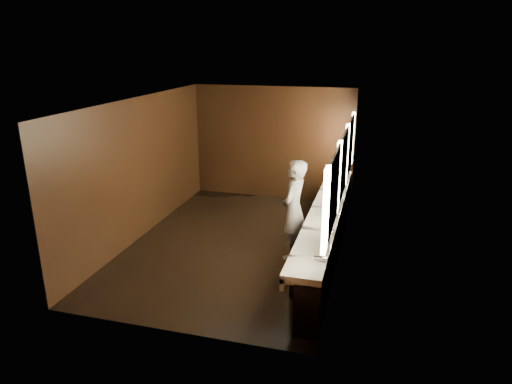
# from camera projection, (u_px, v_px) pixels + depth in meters

# --- Properties ---
(floor) EXTENTS (6.00, 6.00, 0.00)m
(floor) POSITION_uv_depth(u_px,v_px,m) (237.00, 243.00, 9.05)
(floor) COLOR black
(floor) RESTS_ON ground
(ceiling) EXTENTS (4.00, 6.00, 0.02)m
(ceiling) POSITION_uv_depth(u_px,v_px,m) (235.00, 101.00, 8.17)
(ceiling) COLOR #2D2D2B
(ceiling) RESTS_ON wall_back
(wall_back) EXTENTS (4.00, 0.02, 2.80)m
(wall_back) POSITION_uv_depth(u_px,v_px,m) (273.00, 143.00, 11.36)
(wall_back) COLOR black
(wall_back) RESTS_ON floor
(wall_front) EXTENTS (4.00, 0.02, 2.80)m
(wall_front) POSITION_uv_depth(u_px,v_px,m) (165.00, 238.00, 5.86)
(wall_front) COLOR black
(wall_front) RESTS_ON floor
(wall_left) EXTENTS (0.02, 6.00, 2.80)m
(wall_left) POSITION_uv_depth(u_px,v_px,m) (141.00, 168.00, 9.11)
(wall_left) COLOR black
(wall_left) RESTS_ON floor
(wall_right) EXTENTS (0.02, 6.00, 2.80)m
(wall_right) POSITION_uv_depth(u_px,v_px,m) (343.00, 184.00, 8.11)
(wall_right) COLOR black
(wall_right) RESTS_ON floor
(sink_counter) EXTENTS (0.55, 5.40, 1.01)m
(sink_counter) POSITION_uv_depth(u_px,v_px,m) (329.00, 230.00, 8.44)
(sink_counter) COLOR black
(sink_counter) RESTS_ON floor
(mirror_band) EXTENTS (0.06, 5.03, 1.15)m
(mirror_band) POSITION_uv_depth(u_px,v_px,m) (343.00, 165.00, 8.00)
(mirror_band) COLOR #FFEDBC
(mirror_band) RESTS_ON wall_right
(person) EXTENTS (0.55, 0.74, 1.85)m
(person) POSITION_uv_depth(u_px,v_px,m) (294.00, 210.00, 8.22)
(person) COLOR #8099BF
(person) RESTS_ON floor
(trash_bin) EXTENTS (0.53, 0.53, 0.63)m
(trash_bin) POSITION_uv_depth(u_px,v_px,m) (302.00, 278.00, 7.09)
(trash_bin) COLOR black
(trash_bin) RESTS_ON floor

